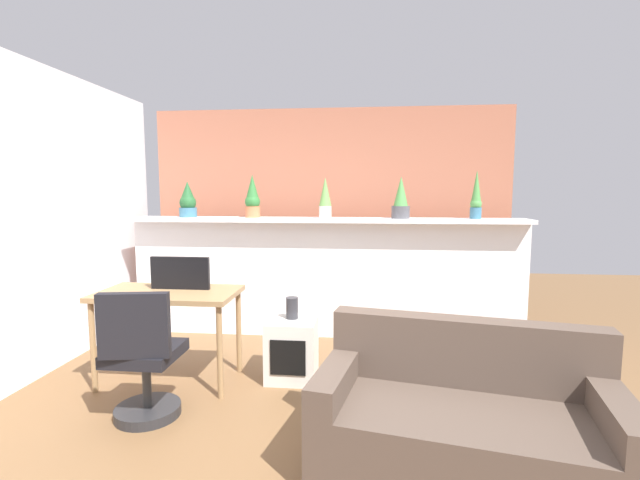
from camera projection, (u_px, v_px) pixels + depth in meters
name	position (u px, v px, depth m)	size (l,w,h in m)	color
ground_plane	(296.00, 436.00, 2.79)	(12.00, 12.00, 0.00)	brown
divider_wall	(325.00, 279.00, 4.70)	(4.13, 0.16, 1.23)	white
plant_shelf	(324.00, 220.00, 4.59)	(4.13, 0.38, 0.04)	white
brick_wall_behind	(329.00, 216.00, 5.23)	(4.13, 0.10, 2.50)	#AD664C
potted_plant_0	(188.00, 201.00, 4.73)	(0.18, 0.18, 0.38)	#386B84
potted_plant_1	(252.00, 198.00, 4.66)	(0.16, 0.16, 0.45)	#C66B42
potted_plant_2	(325.00, 198.00, 4.53)	(0.13, 0.13, 0.42)	silver
potted_plant_3	(401.00, 200.00, 4.48)	(0.18, 0.18, 0.43)	#4C4C51
potted_plant_4	(476.00, 197.00, 4.43)	(0.11, 0.11, 0.49)	#386B84
desk	(169.00, 301.00, 3.54)	(1.10, 0.60, 0.75)	#99754C
tv_monitor	(180.00, 273.00, 3.59)	(0.49, 0.04, 0.27)	black
office_chair	(143.00, 365.00, 2.95)	(0.47, 0.48, 0.91)	#262628
side_cube_shelf	(292.00, 349.00, 3.64)	(0.40, 0.41, 0.50)	silver
vase_on_shelf	(292.00, 308.00, 3.63)	(0.10, 0.10, 0.18)	#2D2D33
couch	(463.00, 424.00, 2.40)	(1.68, 1.05, 0.80)	brown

